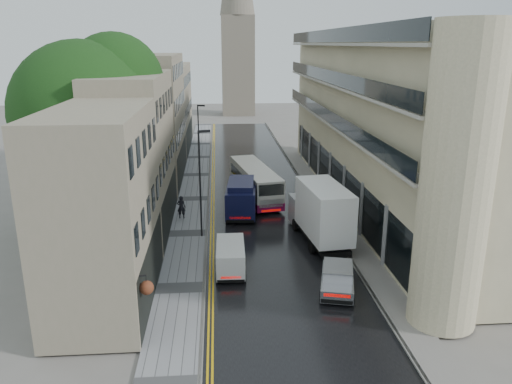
{
  "coord_description": "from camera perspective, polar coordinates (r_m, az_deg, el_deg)",
  "views": [
    {
      "loc": [
        -3.62,
        -14.26,
        13.08
      ],
      "look_at": [
        -1.1,
        18.0,
        3.43
      ],
      "focal_mm": 35.0,
      "sensor_mm": 36.0,
      "label": 1
    }
  ],
  "objects": [
    {
      "name": "tree_near",
      "position": [
        35.92,
        -18.81,
        5.89
      ],
      "size": [
        10.56,
        10.56,
        13.89
      ],
      "primitive_type": null,
      "color": "black",
      "rests_on": "ground"
    },
    {
      "name": "white_lorry",
      "position": [
        32.05,
        6.49,
        -3.52
      ],
      "size": [
        3.25,
        8.17,
        4.17
      ],
      "primitive_type": null,
      "rotation": [
        0.0,
        0.0,
        0.11
      ],
      "color": "white",
      "rests_on": "road"
    },
    {
      "name": "navy_van",
      "position": [
        37.76,
        -3.36,
        -1.35
      ],
      "size": [
        2.76,
        5.81,
        2.87
      ],
      "primitive_type": null,
      "rotation": [
        0.0,
        0.0,
        -0.09
      ],
      "color": "black",
      "rests_on": "road"
    },
    {
      "name": "silver_hatchback",
      "position": [
        26.87,
        7.56,
        -10.86
      ],
      "size": [
        2.61,
        4.21,
        1.47
      ],
      "primitive_type": null,
      "rotation": [
        0.0,
        0.0,
        -0.24
      ],
      "color": "#A7A7AC",
      "rests_on": "road"
    },
    {
      "name": "left_sidewalk",
      "position": [
        43.8,
        -7.18,
        -0.81
      ],
      "size": [
        2.7,
        85.0,
        0.12
      ],
      "primitive_type": "cube",
      "color": "gray",
      "rests_on": "ground"
    },
    {
      "name": "old_shop_row",
      "position": [
        45.2,
        -11.92,
        7.25
      ],
      "size": [
        4.5,
        56.0,
        12.0
      ],
      "primitive_type": null,
      "color": "gray",
      "rests_on": "ground"
    },
    {
      "name": "church_spire",
      "position": [
        96.6,
        -2.15,
        20.71
      ],
      "size": [
        6.4,
        6.4,
        40.0
      ],
      "primitive_type": null,
      "color": "#72685A",
      "rests_on": "ground"
    },
    {
      "name": "right_sidewalk",
      "position": [
        44.67,
        7.38,
        -0.48
      ],
      "size": [
        1.8,
        85.0,
        0.12
      ],
      "primitive_type": "cube",
      "color": "slate",
      "rests_on": "ground"
    },
    {
      "name": "cream_bus",
      "position": [
        40.91,
        -0.53,
        0.01
      ],
      "size": [
        4.05,
        10.28,
        2.74
      ],
      "primitive_type": null,
      "rotation": [
        0.0,
        0.0,
        0.18
      ],
      "color": "beige",
      "rests_on": "road"
    },
    {
      "name": "white_van",
      "position": [
        28.72,
        -4.43,
        -8.57
      ],
      "size": [
        1.71,
        3.85,
        1.73
      ],
      "primitive_type": null,
      "rotation": [
        0.0,
        0.0,
        -0.02
      ],
      "color": "silver",
      "rests_on": "road"
    },
    {
      "name": "lamp_post_far",
      "position": [
        51.49,
        -6.56,
        5.95
      ],
      "size": [
        0.81,
        0.39,
        7.05
      ],
      "primitive_type": null,
      "rotation": [
        0.0,
        0.0,
        -0.29
      ],
      "color": "black",
      "rests_on": "left_sidewalk"
    },
    {
      "name": "tree_far",
      "position": [
        48.52,
        -14.75,
        7.96
      ],
      "size": [
        9.24,
        9.24,
        12.46
      ],
      "primitive_type": null,
      "color": "black",
      "rests_on": "ground"
    },
    {
      "name": "pedestrian",
      "position": [
        38.75,
        -8.53,
        -1.72
      ],
      "size": [
        0.69,
        0.49,
        1.78
      ],
      "primitive_type": "imported",
      "rotation": [
        0.0,
        0.0,
        3.05
      ],
      "color": "black",
      "rests_on": "left_sidewalk"
    },
    {
      "name": "road",
      "position": [
        43.91,
        0.46,
        -0.7
      ],
      "size": [
        9.0,
        85.0,
        0.02
      ],
      "primitive_type": "cube",
      "color": "black",
      "rests_on": "ground"
    },
    {
      "name": "modern_block",
      "position": [
        43.03,
        14.6,
        7.96
      ],
      "size": [
        8.0,
        40.0,
        14.0
      ],
      "primitive_type": null,
      "color": "beige",
      "rests_on": "ground"
    },
    {
      "name": "lamp_post_near",
      "position": [
        34.14,
        -6.4,
        0.8
      ],
      "size": [
        0.86,
        0.4,
        7.43
      ],
      "primitive_type": null,
      "rotation": [
        0.0,
        0.0,
        0.26
      ],
      "color": "black",
      "rests_on": "left_sidewalk"
    }
  ]
}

